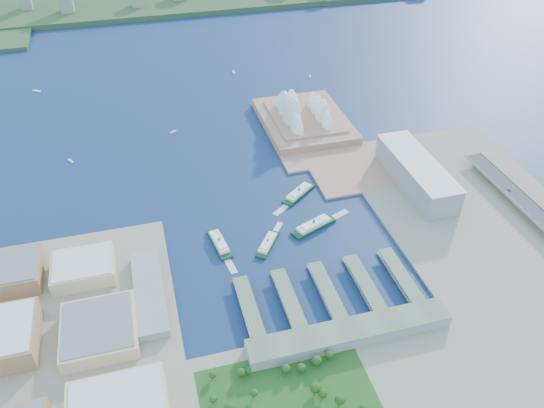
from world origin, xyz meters
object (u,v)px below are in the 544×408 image
object	(u,v)px
ferry_b	(299,192)
ferry_d	(314,224)
ferry_a	(219,242)
toaster_building	(416,173)
opera_house	(305,106)
car_c	(509,190)
ferry_c	(268,242)

from	to	relation	value
ferry_b	ferry_d	bearing A→B (deg)	-40.10
ferry_a	ferry_d	bearing A→B (deg)	-8.04
toaster_building	ferry_b	bearing A→B (deg)	172.33
ferry_b	ferry_d	xyz separation A→B (m)	(-3.21, -68.76, 0.31)
ferry_b	opera_house	bearing A→B (deg)	122.49
ferry_d	car_c	bearing A→B (deg)	-114.64
ferry_a	car_c	distance (m)	376.06
toaster_building	car_c	size ratio (longest dim) A/B	31.62
opera_house	ferry_d	size ratio (longest dim) A/B	2.99
ferry_b	car_c	xyz separation A→B (m)	(256.45, -81.20, 10.18)
ferry_b	ferry_c	distance (m)	107.16
car_c	ferry_d	bearing A→B (deg)	177.26
opera_house	ferry_d	world-z (taller)	opera_house
car_c	ferry_c	bearing A→B (deg)	-179.33
opera_house	toaster_building	xyz separation A→B (m)	(90.00, -200.00, -11.50)
opera_house	toaster_building	size ratio (longest dim) A/B	1.16
opera_house	car_c	distance (m)	323.23
opera_house	car_c	bearing A→B (deg)	-53.72
car_c	toaster_building	bearing A→B (deg)	149.18
ferry_c	ferry_d	size ratio (longest dim) A/B	0.82
ferry_b	ferry_c	xyz separation A→B (m)	(-65.28, -84.98, -0.74)
ferry_c	ferry_d	bearing A→B (deg)	-129.93
ferry_a	ferry_b	world-z (taller)	ferry_b
ferry_a	ferry_c	size ratio (longest dim) A/B	1.11
opera_house	ferry_a	xyz separation A→B (m)	(-184.73, -248.52, -26.83)
ferry_b	ferry_c	size ratio (longest dim) A/B	1.16
ferry_a	ferry_c	bearing A→B (deg)	-24.42
opera_house	ferry_b	size ratio (longest dim) A/B	3.16
ferry_b	ferry_c	world-z (taller)	ferry_b
ferry_d	car_c	world-z (taller)	car_c
toaster_building	ferry_a	size ratio (longest dim) A/B	2.83
opera_house	ferry_d	distance (m)	258.49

